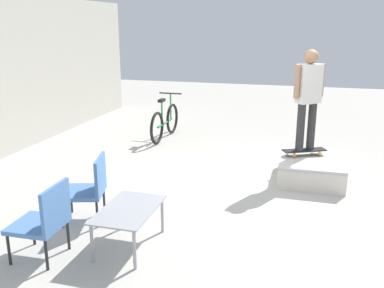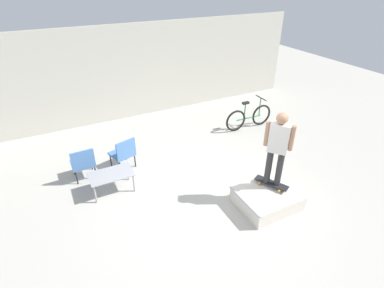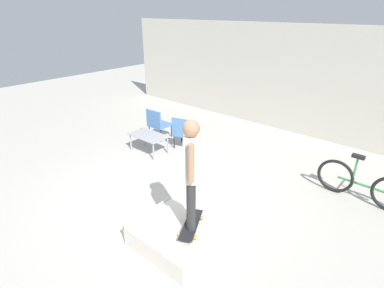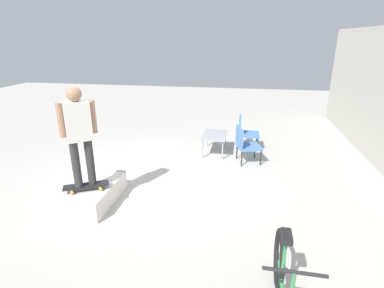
{
  "view_description": "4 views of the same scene",
  "coord_description": "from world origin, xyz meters",
  "px_view_note": "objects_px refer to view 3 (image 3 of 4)",
  "views": [
    {
      "loc": [
        -5.78,
        -0.68,
        2.46
      ],
      "look_at": [
        -0.15,
        0.89,
        0.8
      ],
      "focal_mm": 40.0,
      "sensor_mm": 36.0,
      "label": 1
    },
    {
      "loc": [
        -2.57,
        -4.42,
        4.39
      ],
      "look_at": [
        0.18,
        0.99,
        0.82
      ],
      "focal_mm": 28.0,
      "sensor_mm": 36.0,
      "label": 2
    },
    {
      "loc": [
        3.57,
        -3.32,
        3.35
      ],
      "look_at": [
        -0.15,
        1.0,
        0.75
      ],
      "focal_mm": 28.0,
      "sensor_mm": 36.0,
      "label": 3
    },
    {
      "loc": [
        5.33,
        1.86,
        2.75
      ],
      "look_at": [
        0.09,
        0.94,
        0.85
      ],
      "focal_mm": 28.0,
      "sensor_mm": 36.0,
      "label": 4
    }
  ],
  "objects_px": {
    "skate_ramp_box": "(176,237)",
    "patio_chair_left": "(158,123)",
    "patio_chair_right": "(184,131)",
    "bicycle": "(363,184)",
    "person_skater": "(191,167)",
    "coffee_table": "(149,137)",
    "skateboard_on_ramp": "(191,224)"
  },
  "relations": [
    {
      "from": "skate_ramp_box",
      "to": "skateboard_on_ramp",
      "type": "xyz_separation_m",
      "value": [
        0.19,
        0.14,
        0.25
      ]
    },
    {
      "from": "skateboard_on_ramp",
      "to": "patio_chair_right",
      "type": "relative_size",
      "value": 0.87
    },
    {
      "from": "coffee_table",
      "to": "bicycle",
      "type": "xyz_separation_m",
      "value": [
        4.62,
        1.17,
        -0.05
      ]
    },
    {
      "from": "coffee_table",
      "to": "bicycle",
      "type": "relative_size",
      "value": 0.57
    },
    {
      "from": "person_skater",
      "to": "coffee_table",
      "type": "height_order",
      "value": "person_skater"
    },
    {
      "from": "skateboard_on_ramp",
      "to": "patio_chair_left",
      "type": "xyz_separation_m",
      "value": [
        -3.46,
        2.59,
        0.03
      ]
    },
    {
      "from": "person_skater",
      "to": "patio_chair_left",
      "type": "bearing_deg",
      "value": -166.57
    },
    {
      "from": "skate_ramp_box",
      "to": "patio_chair_left",
      "type": "xyz_separation_m",
      "value": [
        -3.27,
        2.73,
        0.29
      ]
    },
    {
      "from": "skateboard_on_ramp",
      "to": "patio_chair_right",
      "type": "bearing_deg",
      "value": -162.92
    },
    {
      "from": "person_skater",
      "to": "patio_chair_left",
      "type": "xyz_separation_m",
      "value": [
        -3.46,
        2.59,
        -0.93
      ]
    },
    {
      "from": "person_skater",
      "to": "bicycle",
      "type": "xyz_separation_m",
      "value": [
        1.62,
        3.0,
        -1.02
      ]
    },
    {
      "from": "person_skater",
      "to": "bicycle",
      "type": "height_order",
      "value": "person_skater"
    },
    {
      "from": "bicycle",
      "to": "patio_chair_right",
      "type": "bearing_deg",
      "value": -173.26
    },
    {
      "from": "patio_chair_right",
      "to": "coffee_table",
      "type": "bearing_deg",
      "value": 40.76
    },
    {
      "from": "skateboard_on_ramp",
      "to": "coffee_table",
      "type": "xyz_separation_m",
      "value": [
        -2.99,
        1.83,
        -0.01
      ]
    },
    {
      "from": "skate_ramp_box",
      "to": "bicycle",
      "type": "bearing_deg",
      "value": 59.96
    },
    {
      "from": "skateboard_on_ramp",
      "to": "patio_chair_right",
      "type": "distance_m",
      "value": 3.6
    },
    {
      "from": "patio_chair_right",
      "to": "skate_ramp_box",
      "type": "bearing_deg",
      "value": 114.14
    },
    {
      "from": "skate_ramp_box",
      "to": "skateboard_on_ramp",
      "type": "relative_size",
      "value": 1.69
    },
    {
      "from": "skate_ramp_box",
      "to": "patio_chair_right",
      "type": "height_order",
      "value": "patio_chair_right"
    },
    {
      "from": "skateboard_on_ramp",
      "to": "patio_chair_right",
      "type": "height_order",
      "value": "patio_chair_right"
    },
    {
      "from": "skateboard_on_ramp",
      "to": "bicycle",
      "type": "xyz_separation_m",
      "value": [
        1.62,
        3.0,
        -0.06
      ]
    },
    {
      "from": "coffee_table",
      "to": "patio_chair_right",
      "type": "distance_m",
      "value": 0.91
    },
    {
      "from": "patio_chair_right",
      "to": "bicycle",
      "type": "xyz_separation_m",
      "value": [
        4.12,
        0.41,
        -0.09
      ]
    },
    {
      "from": "skate_ramp_box",
      "to": "bicycle",
      "type": "distance_m",
      "value": 3.64
    },
    {
      "from": "person_skater",
      "to": "coffee_table",
      "type": "relative_size",
      "value": 1.71
    },
    {
      "from": "skate_ramp_box",
      "to": "bicycle",
      "type": "xyz_separation_m",
      "value": [
        1.82,
        3.14,
        0.19
      ]
    },
    {
      "from": "patio_chair_right",
      "to": "bicycle",
      "type": "height_order",
      "value": "bicycle"
    },
    {
      "from": "person_skater",
      "to": "patio_chair_left",
      "type": "relative_size",
      "value": 1.92
    },
    {
      "from": "coffee_table",
      "to": "person_skater",
      "type": "bearing_deg",
      "value": -31.46
    },
    {
      "from": "skate_ramp_box",
      "to": "bicycle",
      "type": "height_order",
      "value": "bicycle"
    },
    {
      "from": "skateboard_on_ramp",
      "to": "patio_chair_right",
      "type": "xyz_separation_m",
      "value": [
        -2.49,
        2.59,
        0.03
      ]
    }
  ]
}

